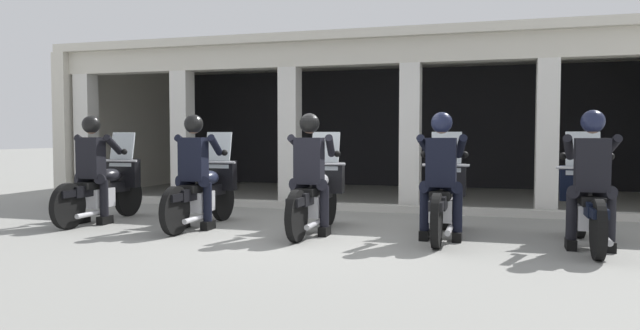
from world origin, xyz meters
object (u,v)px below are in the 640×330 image
Objects in this scene: motorcycle_left at (205,191)px; police_officer_right at (441,165)px; motorcycle_right at (443,198)px; police_officer_left at (195,161)px; motorcycle_far_right at (587,204)px; police_officer_far_left at (92,160)px; police_officer_far_right at (592,168)px; police_officer_center at (310,163)px; motorcycle_far_left at (105,188)px; motorcycle_center at (316,195)px.

motorcycle_left is 1.29× the size of police_officer_right.
police_officer_left is at bearing -162.08° from motorcycle_right.
motorcycle_far_right is at bearing 8.56° from motorcycle_left.
police_officer_far_right is (6.70, -0.10, 0.00)m from police_officer_far_left.
police_officer_center is at bearing -165.51° from police_officer_right.
police_officer_far_right reaches higher than motorcycle_left.
motorcycle_right is 0.52m from police_officer_right.
police_officer_center reaches higher than motorcycle_right.
police_officer_far_left is 6.70m from police_officer_far_right.
motorcycle_far_left and motorcycle_right have the same top height.
police_officer_center reaches higher than motorcycle_far_right.
police_officer_left is at bearing -164.11° from police_officer_center.
police_officer_center is at bearing -174.56° from police_officer_far_right.
motorcycle_left and motorcycle_center have the same top height.
motorcycle_far_right is 0.52m from police_officer_far_right.
motorcycle_far_left is at bearing -164.16° from motorcycle_center.
police_officer_far_left is at bearing -170.82° from police_officer_left.
police_officer_left is 1.00× the size of police_officer_far_right.
motorcycle_far_right is (5.02, -0.09, 0.00)m from motorcycle_left.
motorcycle_left is at bearing -166.91° from motorcycle_right.
motorcycle_far_left is 1.00× the size of motorcycle_left.
police_officer_far_left is 1.00× the size of police_officer_right.
motorcycle_left is at bearing 17.74° from police_officer_far_left.
police_officer_left reaches higher than motorcycle_far_left.
motorcycle_center and motorcycle_far_right have the same top height.
motorcycle_far_left is at bearing -170.82° from motorcycle_left.
police_officer_right is (1.67, -0.21, 0.44)m from motorcycle_center.
motorcycle_center is (3.35, 0.26, -0.44)m from police_officer_far_left.
police_officer_center is at bearing 3.34° from motorcycle_far_left.
motorcycle_far_left is at bearing -167.42° from motorcycle_right.
police_officer_right is 1.00× the size of police_officer_far_right.
police_officer_right is (5.02, 0.05, 0.00)m from police_officer_far_left.
police_officer_center is (-0.00, -0.28, 0.44)m from motorcycle_center.
motorcycle_far_left is 1.29× the size of police_officer_far_left.
motorcycle_left is 1.29× the size of police_officer_left.
motorcycle_right is at bearing -178.46° from motorcycle_far_right.
police_officer_right is at bearing 18.71° from police_officer_center.
police_officer_far_left is at bearing -167.42° from police_officer_right.
police_officer_far_left is 0.78× the size of motorcycle_right.
motorcycle_far_right is at bearing 10.08° from police_officer_far_left.
police_officer_center is 3.38m from motorcycle_far_right.
police_officer_far_left reaches higher than motorcycle_left.
motorcycle_far_left is 1.29× the size of police_officer_far_right.
police_officer_left is at bearing -154.49° from motorcycle_center.
police_officer_right is (3.35, 0.07, 0.00)m from police_officer_left.
police_officer_left is at bearing -166.91° from police_officer_right.
motorcycle_far_left is 1.00× the size of motorcycle_right.
police_officer_left is (1.67, -0.30, 0.44)m from motorcycle_far_left.
motorcycle_left is at bearing -173.72° from police_officer_center.
motorcycle_center is at bearing -174.56° from motorcycle_far_right.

